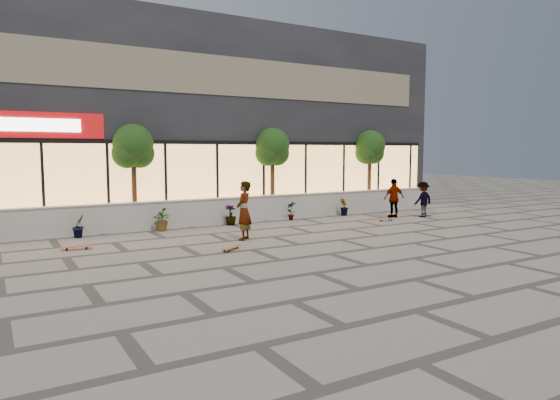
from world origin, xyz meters
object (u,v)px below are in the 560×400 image
skater_right_near (394,198)px  skateboard_left (77,247)px  tree_midwest (133,149)px  tree_east (370,149)px  skater_right_far (423,199)px  skateboard_right_near (386,219)px  skateboard_right_far (426,215)px  skater_center (244,211)px  skateboard_center (231,247)px  tree_mideast (272,149)px

skater_right_near → skateboard_left: skater_right_near is taller
tree_midwest → tree_east: (11.50, 0.00, 0.00)m
skater_right_far → skateboard_right_near: 2.43m
tree_east → skateboard_right_far: tree_east is taller
tree_midwest → skateboard_left: size_ratio=4.37×
skater_center → skateboard_right_far: size_ratio=2.22×
tree_midwest → skateboard_right_near: size_ratio=5.14×
skateboard_center → skateboard_left: (-3.90, 2.38, 0.00)m
skater_right_far → tree_mideast: bearing=-32.0°
skater_right_near → skateboard_center: skater_right_near is taller
tree_mideast → skateboard_left: (-8.60, -3.43, -2.90)m
tree_east → tree_mideast: bearing=180.0°
tree_east → tree_midwest: bearing=180.0°
tree_east → skater_right_far: (0.30, -3.27, -2.21)m
skater_center → skater_right_far: (9.39, 1.18, -0.19)m
tree_midwest → skater_center: (2.40, -4.45, -2.02)m
skateboard_center → skateboard_right_far: same height
skater_center → skateboard_left: 5.18m
skateboard_right_far → skater_center: bearing=175.3°
skater_center → tree_midwest: bearing=-105.1°
tree_midwest → skateboard_right_near: (9.47, -3.46, -2.91)m
tree_midwest → skater_right_near: tree_midwest is taller
skater_right_far → skateboard_center: 10.82m
skateboard_left → skateboard_right_far: 14.59m
skater_right_near → skateboard_right_far: bearing=170.7°
tree_midwest → tree_east: size_ratio=1.00×
skateboard_center → skateboard_right_far: bearing=-22.4°
skateboard_center → skateboard_right_near: (8.17, 2.34, -0.01)m
tree_midwest → tree_east: 11.50m
tree_mideast → skateboard_center: tree_mideast is taller
skateboard_left → skateboard_right_near: skateboard_left is taller
tree_east → skateboard_right_far: (0.49, -3.28, -2.90)m
skater_right_far → skateboard_left: skater_right_far is taller
skateboard_right_near → tree_midwest: bearing=161.4°
skateboard_right_near → tree_east: bearing=61.2°
tree_mideast → tree_east: (5.50, 0.00, 0.00)m
tree_east → skateboard_right_far: 4.41m
tree_mideast → skater_center: 6.07m
tree_mideast → skater_right_near: (4.50, -2.83, -2.13)m
skater_right_far → skateboard_center: size_ratio=1.92×
skateboard_center → tree_midwest: bearing=66.9°
tree_mideast → skateboard_right_near: tree_mideast is taller
skater_center → skateboard_left: skater_center is taller
skateboard_right_near → skater_right_far: bearing=6.2°
skater_right_near → skater_right_far: size_ratio=1.10×
skater_right_near → skateboard_left: bearing=10.2°
tree_midwest → skateboard_right_near: tree_midwest is taller
tree_east → skateboard_right_near: (-2.03, -3.46, -2.91)m
skater_center → skateboard_center: bearing=7.7°
skateboard_center → skateboard_right_near: bearing=-19.7°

